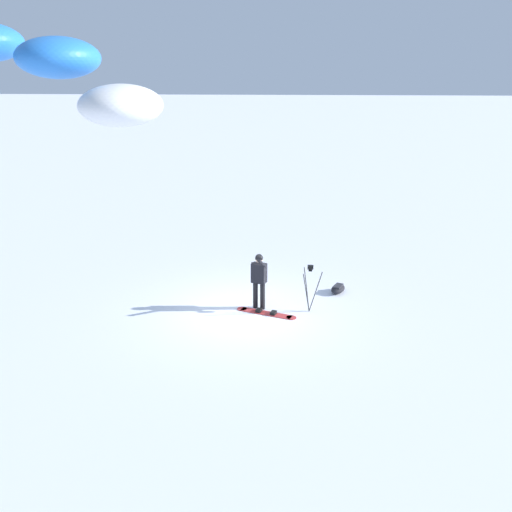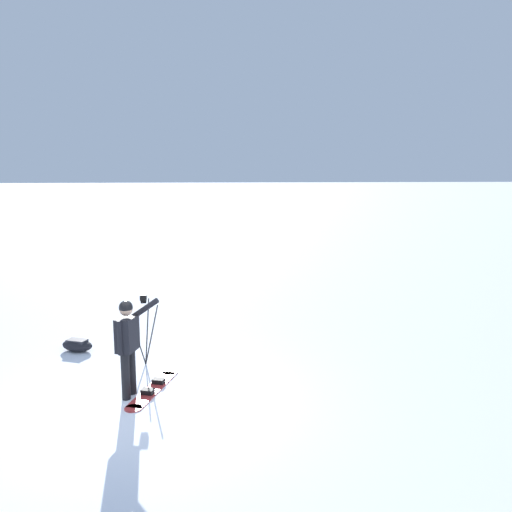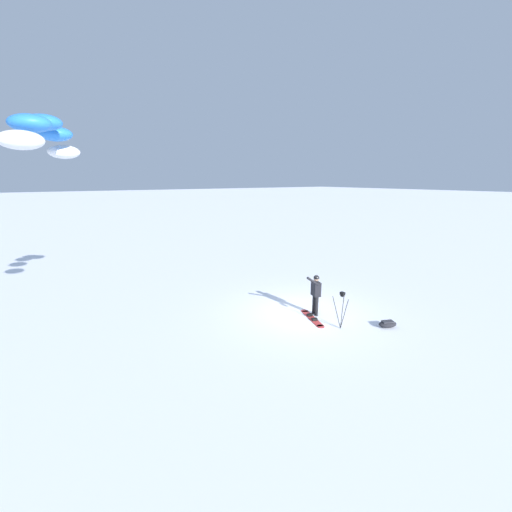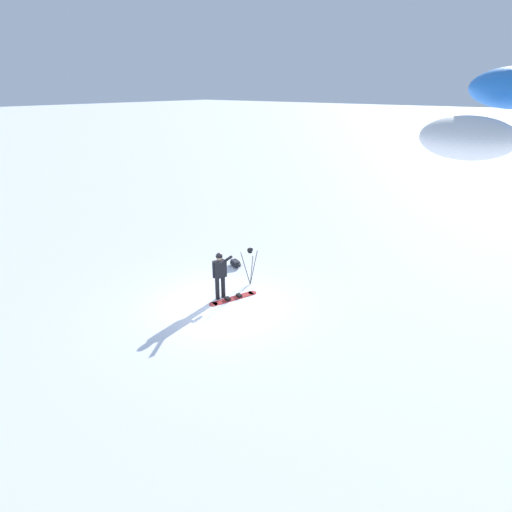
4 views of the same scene
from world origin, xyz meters
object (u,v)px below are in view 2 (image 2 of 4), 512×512
Objects in this scene: snowboarder at (128,339)px; snowboard at (153,388)px; gear_bag_large at (77,345)px; camera_tripod at (144,315)px.

snowboarder reaches higher than snowboard.
snowboard is at bearing 32.97° from snowboarder.
snowboarder reaches higher than gear_bag_large.
snowboard is (0.36, 0.23, -0.96)m from snowboarder.
snowboarder is 1.20× the size of camera_tripod.
camera_tripod is (1.49, -0.89, 0.85)m from gear_bag_large.
snowboard is at bearing -50.41° from gear_bag_large.
gear_bag_large is at bearing 120.53° from snowboarder.
camera_tripod reaches higher than gear_bag_large.
camera_tripod is at bearing 85.49° from snowboarder.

